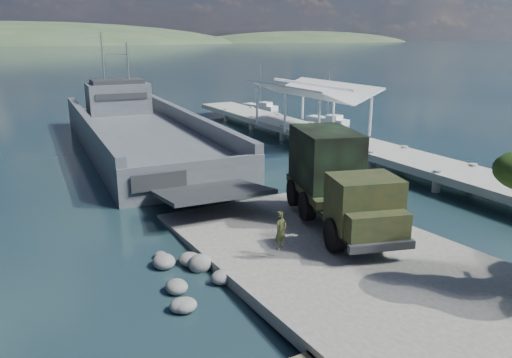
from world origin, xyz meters
name	(u,v)px	position (x,y,z in m)	size (l,w,h in m)	color
ground	(323,254)	(0.00, 0.00, 0.00)	(1400.00, 1400.00, 0.00)	#163036
boat_ramp	(338,257)	(0.00, -1.00, 0.25)	(10.00, 18.00, 0.50)	slate
shoreline_rocks	(187,281)	(-6.20, 0.50, 0.00)	(3.20, 5.60, 0.90)	slate
distant_headlands	(42,44)	(50.00, 560.00, 0.00)	(1000.00, 240.00, 48.00)	#31472C
pier	(318,127)	(13.00, 18.77, 1.60)	(6.40, 44.00, 6.10)	gray
landing_craft	(141,139)	(-0.99, 24.46, 0.85)	(10.97, 35.39, 10.37)	#4A5057
military_truck	(337,180)	(2.04, 1.90, 2.62)	(5.23, 9.55, 4.25)	black
soldier	(281,239)	(-2.43, -0.33, 1.30)	(0.59, 0.39, 1.61)	black
sailboat_near	(329,121)	(20.46, 27.12, 0.32)	(2.56, 5.07, 5.93)	white
sailboat_far	(261,107)	(19.17, 39.88, 0.32)	(2.97, 5.08, 5.95)	white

